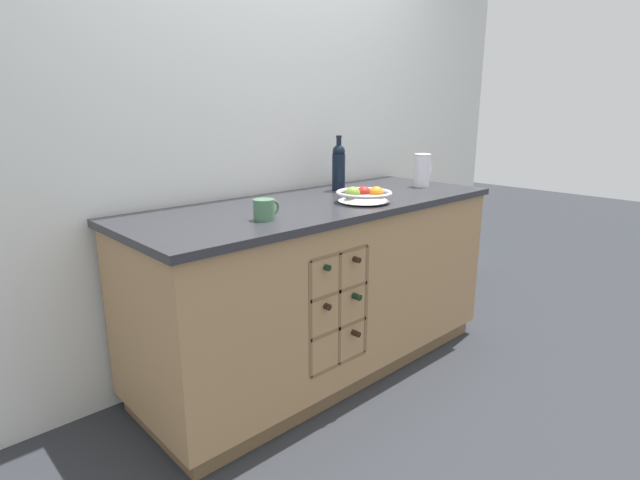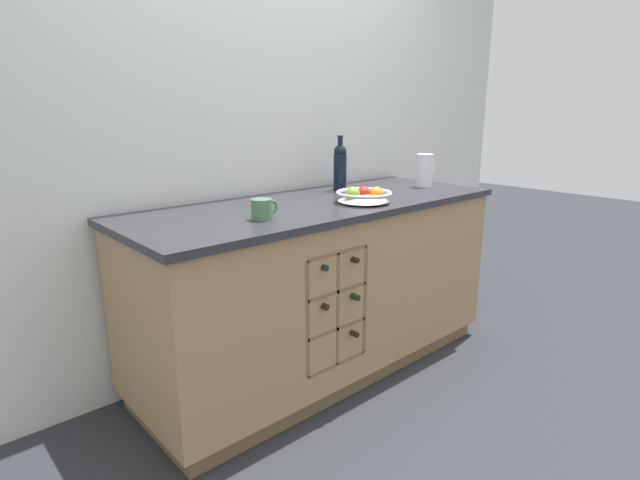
{
  "view_description": "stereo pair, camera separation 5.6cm",
  "coord_description": "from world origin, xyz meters",
  "px_view_note": "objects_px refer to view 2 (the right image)",
  "views": [
    {
      "loc": [
        -1.72,
        -1.84,
        1.39
      ],
      "look_at": [
        0.0,
        0.0,
        0.73
      ],
      "focal_mm": 28.0,
      "sensor_mm": 36.0,
      "label": 1
    },
    {
      "loc": [
        -1.68,
        -1.87,
        1.39
      ],
      "look_at": [
        0.0,
        0.0,
        0.73
      ],
      "focal_mm": 28.0,
      "sensor_mm": 36.0,
      "label": 2
    }
  ],
  "objects_px": {
    "fruit_bowl": "(364,195)",
    "standing_wine_bottle": "(340,166)",
    "white_pitcher": "(425,170)",
    "ceramic_mug": "(263,209)"
  },
  "relations": [
    {
      "from": "ceramic_mug",
      "to": "white_pitcher",
      "type": "bearing_deg",
      "value": 4.47
    },
    {
      "from": "ceramic_mug",
      "to": "fruit_bowl",
      "type": "bearing_deg",
      "value": -2.33
    },
    {
      "from": "ceramic_mug",
      "to": "standing_wine_bottle",
      "type": "relative_size",
      "value": 0.41
    },
    {
      "from": "fruit_bowl",
      "to": "white_pitcher",
      "type": "bearing_deg",
      "value": 10.58
    },
    {
      "from": "standing_wine_bottle",
      "to": "white_pitcher",
      "type": "bearing_deg",
      "value": -27.25
    },
    {
      "from": "white_pitcher",
      "to": "ceramic_mug",
      "type": "bearing_deg",
      "value": -175.53
    },
    {
      "from": "fruit_bowl",
      "to": "standing_wine_bottle",
      "type": "relative_size",
      "value": 0.91
    },
    {
      "from": "white_pitcher",
      "to": "standing_wine_bottle",
      "type": "height_order",
      "value": "standing_wine_bottle"
    },
    {
      "from": "white_pitcher",
      "to": "ceramic_mug",
      "type": "height_order",
      "value": "white_pitcher"
    },
    {
      "from": "white_pitcher",
      "to": "ceramic_mug",
      "type": "xyz_separation_m",
      "value": [
        -1.27,
        -0.1,
        -0.06
      ]
    }
  ]
}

